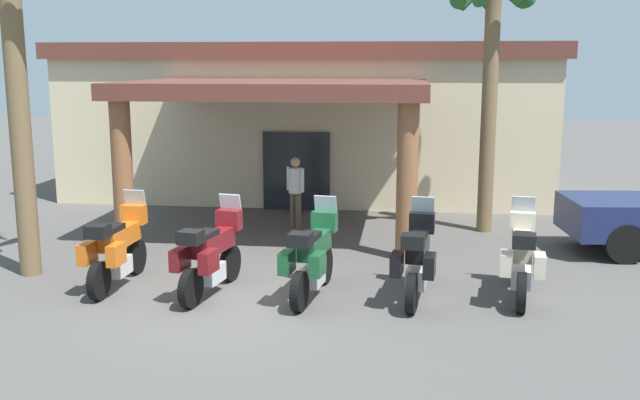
% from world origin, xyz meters
% --- Properties ---
extents(ground_plane, '(80.00, 80.00, 0.00)m').
position_xyz_m(ground_plane, '(0.00, 0.00, 0.00)').
color(ground_plane, '#514F4C').
extents(motel_building, '(14.19, 10.94, 4.45)m').
position_xyz_m(motel_building, '(0.02, 10.35, 2.28)').
color(motel_building, beige).
rests_on(motel_building, ground_plane).
extents(motorcycle_orange, '(0.72, 2.21, 1.61)m').
position_xyz_m(motorcycle_orange, '(-2.19, 0.64, 0.70)').
color(motorcycle_orange, black).
rests_on(motorcycle_orange, ground_plane).
extents(motorcycle_maroon, '(0.89, 2.20, 1.61)m').
position_xyz_m(motorcycle_maroon, '(-0.44, 0.40, 0.70)').
color(motorcycle_maroon, black).
rests_on(motorcycle_maroon, ground_plane).
extents(motorcycle_green, '(0.83, 2.20, 1.61)m').
position_xyz_m(motorcycle_green, '(1.32, 0.43, 0.70)').
color(motorcycle_green, black).
rests_on(motorcycle_green, ground_plane).
extents(motorcycle_black, '(0.78, 2.21, 1.61)m').
position_xyz_m(motorcycle_black, '(3.07, 0.53, 0.70)').
color(motorcycle_black, black).
rests_on(motorcycle_black, ground_plane).
extents(motorcycle_cream, '(0.81, 2.21, 1.61)m').
position_xyz_m(motorcycle_cream, '(4.82, 0.76, 0.70)').
color(motorcycle_cream, black).
rests_on(motorcycle_cream, ground_plane).
extents(pedestrian, '(0.46, 0.33, 1.71)m').
position_xyz_m(pedestrian, '(0.28, 5.62, 0.99)').
color(pedestrian, brown).
rests_on(pedestrian, ground_plane).
extents(palm_tree_near_portico, '(1.96, 2.01, 6.14)m').
position_xyz_m(palm_tree_near_portico, '(4.75, 5.73, 4.51)').
color(palm_tree_near_portico, brown).
rests_on(palm_tree_near_portico, ground_plane).
extents(palm_tree_roadside, '(2.44, 2.46, 6.68)m').
position_xyz_m(palm_tree_roadside, '(-4.14, 1.17, 4.83)').
color(palm_tree_roadside, brown).
rests_on(palm_tree_roadside, ground_plane).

